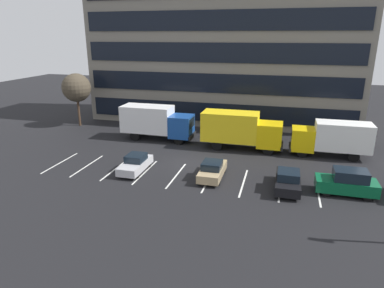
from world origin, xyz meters
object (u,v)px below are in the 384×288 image
(suv_forest, at_px, (347,182))
(sedan_silver, at_px, (135,164))
(box_truck_blue, at_px, (156,121))
(sedan_black, at_px, (288,180))
(box_truck_yellow, at_px, (332,137))
(sedan_tan, at_px, (212,170))
(box_truck_yellow_all, at_px, (240,129))
(bare_tree, at_px, (76,88))

(suv_forest, xyz_separation_m, sedan_silver, (-16.80, 0.03, -0.25))
(box_truck_blue, height_order, sedan_black, box_truck_blue)
(box_truck_yellow, distance_m, sedan_tan, 12.86)
(box_truck_yellow_all, relative_size, sedan_tan, 1.98)
(box_truck_blue, xyz_separation_m, box_truck_yellow, (18.21, -0.88, -0.20))
(sedan_silver, xyz_separation_m, sedan_black, (12.63, -0.30, 0.04))
(sedan_tan, relative_size, bare_tree, 0.62)
(sedan_black, bearing_deg, box_truck_blue, 146.12)
(suv_forest, height_order, sedan_silver, suv_forest)
(bare_tree, bearing_deg, box_truck_blue, -14.61)
(sedan_silver, relative_size, sedan_tan, 0.99)
(sedan_silver, bearing_deg, box_truck_yellow, 26.82)
(box_truck_yellow, xyz_separation_m, box_truck_yellow_all, (-8.78, -0.03, 0.22))
(box_truck_blue, relative_size, sedan_silver, 1.99)
(bare_tree, bearing_deg, sedan_tan, -31.01)
(box_truck_yellow_all, relative_size, sedan_black, 1.89)
(box_truck_yellow_all, xyz_separation_m, sedan_tan, (-1.15, -8.05, -1.43))
(sedan_black, bearing_deg, sedan_tan, 174.26)
(box_truck_yellow_all, xyz_separation_m, bare_tree, (-21.14, 3.97, 2.74))
(box_truck_blue, height_order, box_truck_yellow_all, box_truck_yellow_all)
(sedan_silver, bearing_deg, sedan_tan, 2.58)
(box_truck_yellow_all, bearing_deg, bare_tree, 169.37)
(sedan_silver, height_order, sedan_black, sedan_black)
(box_truck_blue, height_order, sedan_silver, box_truck_blue)
(box_truck_yellow, bearing_deg, sedan_silver, -153.18)
(box_truck_yellow_all, bearing_deg, sedan_black, -60.90)
(box_truck_yellow, bearing_deg, sedan_black, -114.51)
(box_truck_blue, xyz_separation_m, bare_tree, (-11.71, 3.05, 2.76))
(sedan_tan, bearing_deg, bare_tree, 148.99)
(sedan_black, distance_m, sedan_tan, 5.99)
(box_truck_yellow_all, bearing_deg, suv_forest, -43.02)
(sedan_silver, height_order, bare_tree, bare_tree)
(box_truck_yellow_all, relative_size, suv_forest, 1.91)
(suv_forest, distance_m, sedan_tan, 10.14)
(box_truck_yellow, relative_size, sedan_silver, 1.80)
(sedan_silver, bearing_deg, bare_tree, 137.26)
(box_truck_blue, relative_size, sedan_black, 1.87)
(box_truck_yellow_all, bearing_deg, box_truck_blue, 174.45)
(box_truck_yellow, distance_m, suv_forest, 8.48)
(bare_tree, bearing_deg, box_truck_yellow_all, -10.63)
(box_truck_blue, bearing_deg, box_truck_yellow, -2.77)
(box_truck_yellow_all, relative_size, bare_tree, 1.22)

